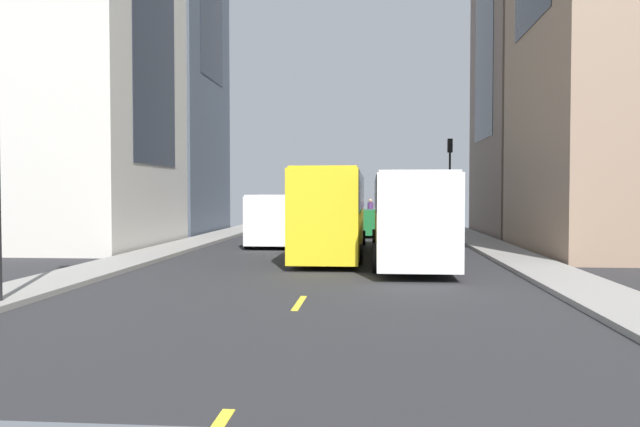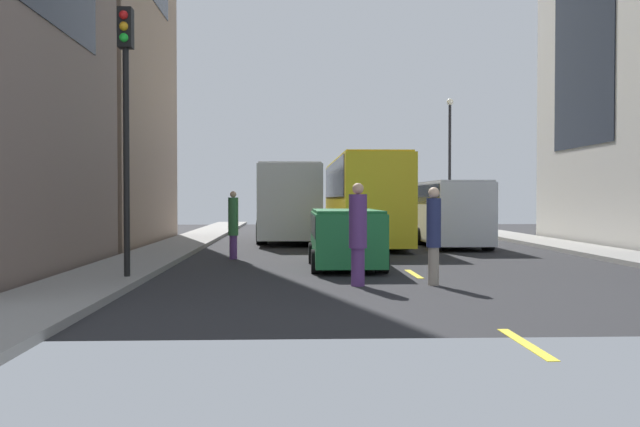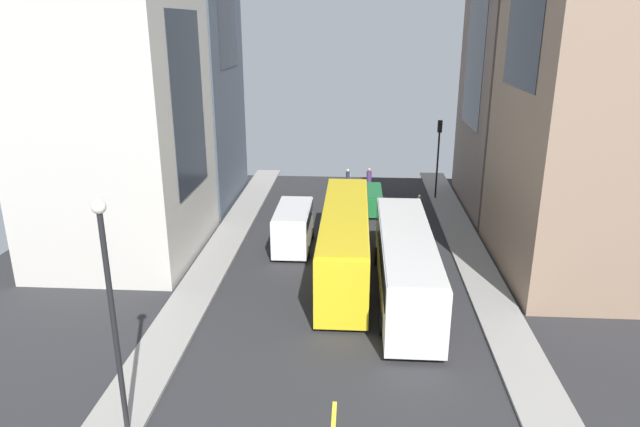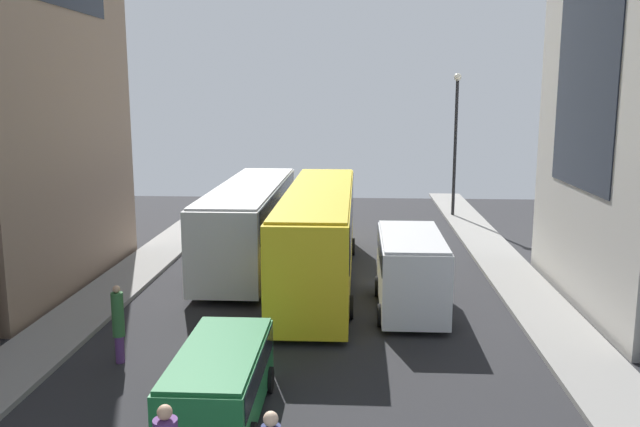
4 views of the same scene
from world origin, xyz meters
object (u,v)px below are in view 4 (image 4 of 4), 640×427
object	(u,v)px
delivery_van_white	(411,267)
pedestrian_crossing_near	(118,322)
streetcar_yellow	(319,227)
city_bus_white	(250,216)
car_green_0	(220,378)

from	to	relation	value
delivery_van_white	pedestrian_crossing_near	xyz separation A→B (m)	(-8.11, -4.76, -0.37)
streetcar_yellow	pedestrian_crossing_near	distance (m)	9.50
city_bus_white	streetcar_yellow	bearing A→B (deg)	-42.03
pedestrian_crossing_near	car_green_0	bearing A→B (deg)	134.90
car_green_0	pedestrian_crossing_near	size ratio (longest dim) A/B	2.04
streetcar_yellow	car_green_0	bearing A→B (deg)	-98.02
city_bus_white	car_green_0	distance (m)	13.89
city_bus_white	pedestrian_crossing_near	size ratio (longest dim) A/B	5.82
streetcar_yellow	car_green_0	size ratio (longest dim) A/B	3.10
delivery_van_white	city_bus_white	bearing A→B (deg)	135.95
city_bus_white	car_green_0	size ratio (longest dim) A/B	2.86
streetcar_yellow	pedestrian_crossing_near	xyz separation A→B (m)	(-4.88, -8.09, -0.98)
streetcar_yellow	delivery_van_white	world-z (taller)	streetcar_yellow
city_bus_white	streetcar_yellow	size ratio (longest dim) A/B	0.92
streetcar_yellow	pedestrian_crossing_near	world-z (taller)	streetcar_yellow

